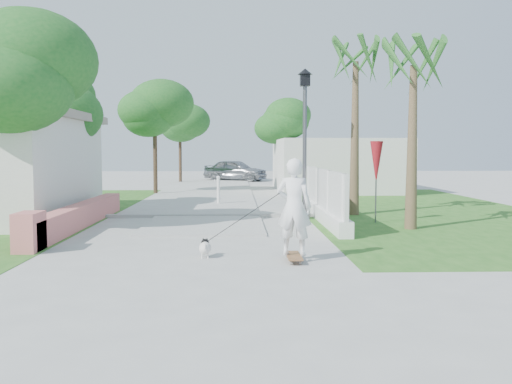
{
  "coord_description": "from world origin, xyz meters",
  "views": [
    {
      "loc": [
        0.9,
        -11.33,
        2.04
      ],
      "look_at": [
        1.33,
        1.53,
        1.1
      ],
      "focal_mm": 40.0,
      "sensor_mm": 36.0,
      "label": 1
    }
  ],
  "objects_px": {
    "bollard": "(218,189)",
    "skateboarder": "(262,214)",
    "patio_umbrella": "(376,163)",
    "dog": "(205,247)",
    "parked_car": "(236,170)",
    "street_lamp": "(305,137)"
  },
  "relations": [
    {
      "from": "parked_car",
      "to": "dog",
      "type": "bearing_deg",
      "value": -157.84
    },
    {
      "from": "dog",
      "to": "patio_umbrella",
      "type": "bearing_deg",
      "value": 45.0
    },
    {
      "from": "street_lamp",
      "to": "bollard",
      "type": "xyz_separation_m",
      "value": [
        -2.7,
        4.5,
        -1.84
      ]
    },
    {
      "from": "patio_umbrella",
      "to": "bollard",
      "type": "bearing_deg",
      "value": 129.91
    },
    {
      "from": "bollard",
      "to": "patio_umbrella",
      "type": "xyz_separation_m",
      "value": [
        4.6,
        -5.5,
        1.1
      ]
    },
    {
      "from": "street_lamp",
      "to": "skateboarder",
      "type": "relative_size",
      "value": 2.19
    },
    {
      "from": "patio_umbrella",
      "to": "skateboarder",
      "type": "relative_size",
      "value": 1.13
    },
    {
      "from": "dog",
      "to": "bollard",
      "type": "bearing_deg",
      "value": 87.4
    },
    {
      "from": "street_lamp",
      "to": "skateboarder",
      "type": "distance_m",
      "value": 6.65
    },
    {
      "from": "skateboarder",
      "to": "parked_car",
      "type": "bearing_deg",
      "value": -71.58
    },
    {
      "from": "patio_umbrella",
      "to": "skateboarder",
      "type": "distance_m",
      "value": 6.35
    },
    {
      "from": "patio_umbrella",
      "to": "dog",
      "type": "xyz_separation_m",
      "value": [
        -4.52,
        -5.03,
        -1.49
      ]
    },
    {
      "from": "patio_umbrella",
      "to": "dog",
      "type": "bearing_deg",
      "value": -131.95
    },
    {
      "from": "street_lamp",
      "to": "bollard",
      "type": "bearing_deg",
      "value": 120.96
    },
    {
      "from": "bollard",
      "to": "dog",
      "type": "distance_m",
      "value": 10.53
    },
    {
      "from": "street_lamp",
      "to": "dog",
      "type": "distance_m",
      "value": 6.94
    },
    {
      "from": "bollard",
      "to": "skateboarder",
      "type": "relative_size",
      "value": 0.54
    },
    {
      "from": "street_lamp",
      "to": "patio_umbrella",
      "type": "xyz_separation_m",
      "value": [
        1.9,
        -1.0,
        -0.74
      ]
    },
    {
      "from": "patio_umbrella",
      "to": "skateboarder",
      "type": "bearing_deg",
      "value": -123.03
    },
    {
      "from": "dog",
      "to": "parked_car",
      "type": "relative_size",
      "value": 0.12
    },
    {
      "from": "skateboarder",
      "to": "patio_umbrella",
      "type": "bearing_deg",
      "value": -105.79
    },
    {
      "from": "street_lamp",
      "to": "skateboarder",
      "type": "bearing_deg",
      "value": -103.7
    }
  ]
}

